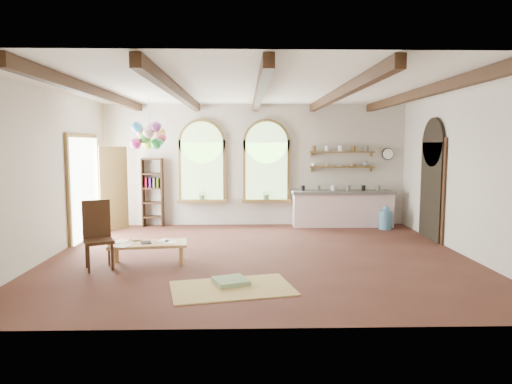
{
  "coord_description": "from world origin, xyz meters",
  "views": [
    {
      "loc": [
        -0.28,
        -8.66,
        2.16
      ],
      "look_at": [
        -0.05,
        0.6,
        1.19
      ],
      "focal_mm": 32.0,
      "sensor_mm": 36.0,
      "label": 1
    }
  ],
  "objects_px": {
    "side_chair": "(99,249)",
    "balloon_cluster": "(149,136)",
    "kitchen_counter": "(342,208)",
    "coffee_table": "(148,245)"
  },
  "relations": [
    {
      "from": "kitchen_counter",
      "to": "coffee_table",
      "type": "relative_size",
      "value": 1.87
    },
    {
      "from": "balloon_cluster",
      "to": "side_chair",
      "type": "bearing_deg",
      "value": -99.28
    },
    {
      "from": "kitchen_counter",
      "to": "side_chair",
      "type": "relative_size",
      "value": 2.26
    },
    {
      "from": "side_chair",
      "to": "kitchen_counter",
      "type": "bearing_deg",
      "value": 38.33
    },
    {
      "from": "coffee_table",
      "to": "balloon_cluster",
      "type": "relative_size",
      "value": 1.24
    },
    {
      "from": "coffee_table",
      "to": "balloon_cluster",
      "type": "bearing_deg",
      "value": 100.07
    },
    {
      "from": "side_chair",
      "to": "balloon_cluster",
      "type": "bearing_deg",
      "value": 80.72
    },
    {
      "from": "side_chair",
      "to": "balloon_cluster",
      "type": "relative_size",
      "value": 1.03
    },
    {
      "from": "kitchen_counter",
      "to": "side_chair",
      "type": "bearing_deg",
      "value": -141.67
    },
    {
      "from": "side_chair",
      "to": "balloon_cluster",
      "type": "distance_m",
      "value": 3.21
    }
  ]
}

